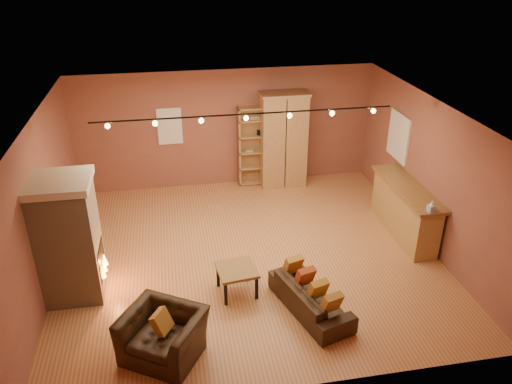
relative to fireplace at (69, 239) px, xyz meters
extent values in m
plane|color=#9B5F37|center=(3.04, 0.60, -1.06)|extent=(7.00, 7.00, 0.00)
plane|color=brown|center=(3.04, 0.60, 1.74)|extent=(7.00, 7.00, 0.00)
cube|color=brown|center=(3.04, 3.85, 0.34)|extent=(7.00, 0.02, 2.80)
cube|color=brown|center=(-0.46, 0.60, 0.34)|extent=(0.02, 6.50, 2.80)
cube|color=brown|center=(6.54, 0.60, 0.34)|extent=(0.02, 6.50, 2.80)
cube|color=tan|center=(-0.01, 0.00, -0.06)|extent=(0.90, 0.90, 2.00)
cube|color=beige|center=(-0.01, 0.00, 1.00)|extent=(0.98, 0.98, 0.12)
cube|color=black|center=(0.40, 0.00, -0.46)|extent=(0.10, 0.65, 0.55)
cone|color=orange|center=(0.46, 0.00, -0.58)|extent=(0.10, 0.10, 0.22)
cube|color=white|center=(1.74, 3.83, 0.49)|extent=(0.56, 0.04, 0.86)
cube|color=tan|center=(3.71, 3.83, -0.09)|extent=(0.80, 0.04, 1.94)
cube|color=tan|center=(3.33, 3.70, -0.09)|extent=(0.04, 0.31, 1.94)
cube|color=tan|center=(4.08, 3.70, -0.09)|extent=(0.04, 0.31, 1.94)
cube|color=gray|center=(3.57, 3.70, -0.19)|extent=(0.18, 0.12, 0.05)
cube|color=black|center=(3.81, 3.70, 0.24)|extent=(0.10, 0.10, 0.12)
cube|color=tan|center=(3.71, 3.70, -1.02)|extent=(0.80, 0.31, 0.04)
cube|color=tan|center=(3.71, 3.70, -0.62)|extent=(0.80, 0.31, 0.04)
cube|color=tan|center=(3.71, 3.70, -0.22)|extent=(0.80, 0.31, 0.03)
cube|color=tan|center=(3.71, 3.70, 0.18)|extent=(0.80, 0.31, 0.04)
cube|color=tan|center=(3.71, 3.70, 0.57)|extent=(0.80, 0.31, 0.04)
cube|color=tan|center=(3.71, 3.70, 0.86)|extent=(0.80, 0.31, 0.04)
cube|color=tan|center=(4.37, 3.56, 0.06)|extent=(1.07, 0.58, 2.23)
cube|color=olive|center=(4.37, 3.27, 0.06)|extent=(0.02, 0.01, 2.13)
cube|color=tan|center=(4.37, 3.56, 1.20)|extent=(1.13, 0.64, 0.06)
cube|color=tan|center=(6.24, 0.81, -0.56)|extent=(0.48, 2.09, 1.00)
cube|color=olive|center=(6.24, 0.81, -0.03)|extent=(0.60, 2.21, 0.06)
cube|color=#83B0D2|center=(6.19, -0.20, 0.06)|extent=(0.14, 0.14, 0.12)
cone|color=white|center=(6.19, -0.20, 0.17)|extent=(0.08, 0.08, 0.10)
cube|color=white|center=(6.51, 2.00, 0.59)|extent=(0.05, 0.90, 1.00)
imported|color=black|center=(3.74, -1.15, -0.74)|extent=(0.95, 1.72, 0.65)
cube|color=#A7742B|center=(3.91, -1.68, -0.52)|extent=(0.35, 0.31, 0.36)
cube|color=#A7742B|center=(3.80, -1.33, -0.52)|extent=(0.35, 0.31, 0.36)
cube|color=#A34120|center=(3.69, -0.98, -0.52)|extent=(0.35, 0.31, 0.36)
cube|color=#A7742B|center=(3.58, -0.63, -0.52)|extent=(0.35, 0.31, 0.36)
imported|color=black|center=(1.41, -1.71, -0.59)|extent=(1.28, 1.16, 0.94)
cube|color=#A7742B|center=(1.41, -1.71, -0.47)|extent=(0.36, 0.38, 0.34)
cube|color=olive|center=(2.65, -0.49, -0.61)|extent=(0.71, 0.71, 0.05)
cube|color=black|center=(2.39, -0.75, -0.85)|extent=(0.05, 0.05, 0.42)
cube|color=black|center=(2.91, -0.75, -0.85)|extent=(0.05, 0.05, 0.42)
cube|color=black|center=(2.39, -0.23, -0.85)|extent=(0.05, 0.05, 0.42)
cube|color=black|center=(2.91, -0.23, -0.85)|extent=(0.05, 0.05, 0.42)
cylinder|color=black|center=(3.04, 0.80, 1.66)|extent=(5.20, 0.03, 0.03)
sphere|color=#FFD88C|center=(0.74, 0.80, 1.59)|extent=(0.09, 0.09, 0.09)
sphere|color=#FFD88C|center=(1.51, 0.80, 1.59)|extent=(0.09, 0.09, 0.09)
sphere|color=#FFD88C|center=(2.27, 0.80, 1.59)|extent=(0.09, 0.09, 0.09)
sphere|color=#FFD88C|center=(3.04, 0.80, 1.59)|extent=(0.09, 0.09, 0.09)
sphere|color=#FFD88C|center=(3.81, 0.80, 1.59)|extent=(0.09, 0.09, 0.09)
sphere|color=#FFD88C|center=(4.57, 0.80, 1.59)|extent=(0.09, 0.09, 0.09)
sphere|color=#FFD88C|center=(5.34, 0.80, 1.59)|extent=(0.09, 0.09, 0.09)
camera|label=1|loc=(1.75, -7.28, 4.28)|focal=35.00mm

